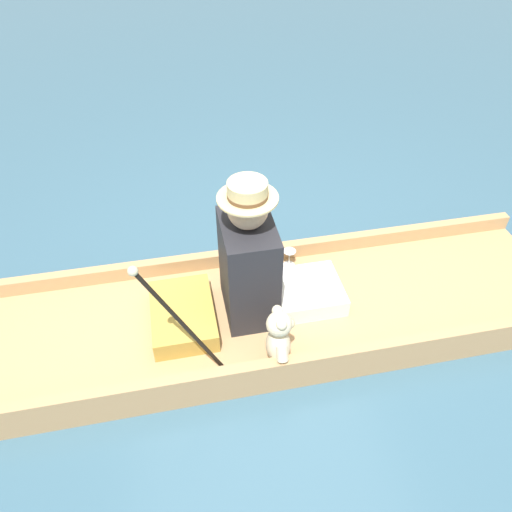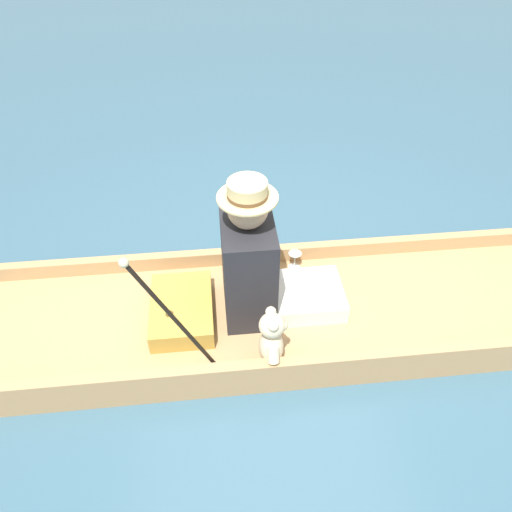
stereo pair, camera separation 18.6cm
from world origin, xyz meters
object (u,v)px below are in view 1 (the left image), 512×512
object	(u,v)px
seated_person	(259,265)
wine_glass	(289,255)
teddy_bear	(279,338)
walking_cane	(176,316)

from	to	relation	value
seated_person	wine_glass	bearing A→B (deg)	134.82
teddy_bear	seated_person	bearing A→B (deg)	-176.57
seated_person	walking_cane	xyz separation A→B (m)	(0.40, -0.46, 0.14)
teddy_bear	wine_glass	xyz separation A→B (m)	(-0.68, 0.23, -0.08)
seated_person	teddy_bear	size ratio (longest dim) A/B	2.41
teddy_bear	wine_glass	size ratio (longest dim) A/B	3.01
seated_person	wine_glass	world-z (taller)	seated_person
seated_person	walking_cane	size ratio (longest dim) A/B	1.08
seated_person	teddy_bear	bearing A→B (deg)	-1.43
teddy_bear	walking_cane	size ratio (longest dim) A/B	0.45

